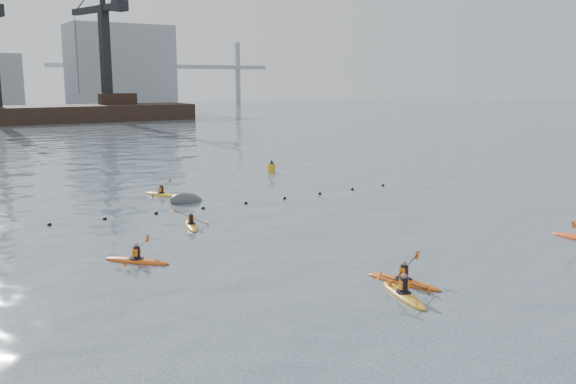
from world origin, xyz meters
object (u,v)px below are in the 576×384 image
(kayaker_2, at_px, (137,260))
(kayaker_5, at_px, (162,194))
(kayaker_0, at_px, (404,281))
(kayaker_1, at_px, (404,294))
(mooring_buoy, at_px, (187,202))
(kayaker_3, at_px, (191,225))
(nav_buoy, at_px, (272,168))

(kayaker_2, bearing_deg, kayaker_5, 23.77)
(kayaker_0, relative_size, kayaker_1, 1.02)
(kayaker_1, height_order, mooring_buoy, kayaker_1)
(kayaker_1, bearing_deg, kayaker_3, 114.02)
(kayaker_1, bearing_deg, kayaker_2, 141.22)
(kayaker_3, xyz_separation_m, kayaker_5, (1.92, 9.72, 0.00))
(kayaker_5, bearing_deg, mooring_buoy, -105.91)
(nav_buoy, bearing_deg, kayaker_0, -110.45)
(kayaker_0, xyz_separation_m, kayaker_1, (-1.05, -1.14, -0.00))
(kayaker_5, xyz_separation_m, nav_buoy, (11.92, 5.15, 0.29))
(kayaker_2, relative_size, nav_buoy, 2.20)
(kayaker_1, relative_size, kayaker_2, 1.17)
(kayaker_2, distance_m, mooring_buoy, 13.53)
(kayaker_2, bearing_deg, nav_buoy, 4.88)
(kayaker_1, height_order, kayaker_5, kayaker_1)
(kayaker_3, height_order, nav_buoy, nav_buoy)
(kayaker_3, bearing_deg, kayaker_1, -65.41)
(mooring_buoy, bearing_deg, kayaker_2, -121.88)
(kayaker_1, height_order, kayaker_3, kayaker_1)
(kayaker_0, distance_m, mooring_buoy, 19.84)
(kayaker_0, xyz_separation_m, kayaker_5, (-1.45, 22.95, -0.01))
(nav_buoy, bearing_deg, mooring_buoy, -143.94)
(kayaker_0, distance_m, kayaker_3, 13.66)
(kayaker_0, bearing_deg, kayaker_2, 116.08)
(kayaker_2, height_order, kayaker_5, kayaker_5)
(kayaker_3, height_order, kayaker_5, kayaker_3)
(kayaker_1, height_order, kayaker_2, kayaker_1)
(kayaker_2, xyz_separation_m, mooring_buoy, (7.15, 11.49, -0.10))
(kayaker_5, bearing_deg, kayaker_0, -112.62)
(kayaker_3, xyz_separation_m, nav_buoy, (13.84, 14.86, 0.29))
(kayaker_5, relative_size, mooring_buoy, 1.16)
(kayaker_2, height_order, mooring_buoy, kayaker_2)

